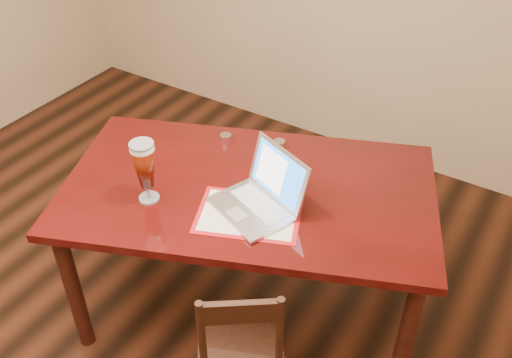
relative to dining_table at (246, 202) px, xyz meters
The scene contains 3 objects.
room_shell 1.34m from the dining_table, 119.41° to the right, with size 4.51×5.01×2.71m.
dining_table is the anchor object (origin of this frame).
dining_chair 0.70m from the dining_table, 59.68° to the right, with size 0.51×0.51×0.88m.
Camera 1 is at (1.58, -1.02, 2.51)m, focal length 40.00 mm.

